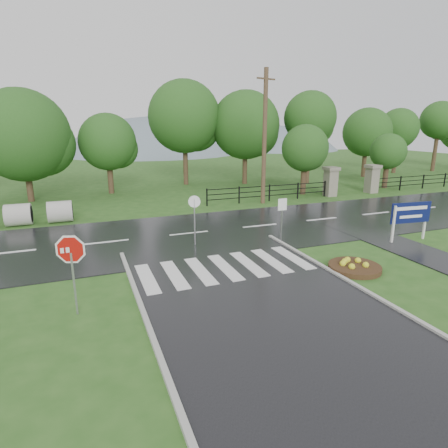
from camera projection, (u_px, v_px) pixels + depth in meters
name	position (u px, v px, depth m)	size (l,w,h in m)	color
ground	(293.00, 334.00, 9.96)	(120.00, 120.00, 0.00)	#29541C
main_road	(189.00, 234.00, 18.95)	(90.00, 8.00, 0.04)	black
walkway	(412.00, 250.00, 16.53)	(2.20, 11.00, 0.04)	black
crosswalk	(225.00, 267.00, 14.44)	(6.50, 2.80, 0.02)	silver
pillar_west	(331.00, 181.00, 28.60)	(1.00, 1.00, 2.24)	gray
pillar_east	(372.00, 178.00, 30.00)	(1.00, 1.00, 2.24)	gray
fence_west	(269.00, 191.00, 26.88)	(9.58, 0.08, 1.20)	black
hills	(130.00, 233.00, 73.71)	(102.00, 48.00, 48.00)	slate
treeline	(155.00, 189.00, 31.90)	(83.20, 5.20, 10.00)	#1D4916
stop_sign	(71.00, 256.00, 10.55)	(1.09, 0.39, 2.58)	#939399
estate_billboard	(411.00, 215.00, 17.53)	(2.14, 0.28, 1.88)	silver
flower_bed	(355.00, 266.00, 14.28)	(1.96, 1.96, 0.39)	#332111
reg_sign_small	(282.00, 211.00, 17.46)	(0.46, 0.05, 2.06)	#939399
reg_sign_round	(195.00, 214.00, 16.81)	(0.53, 0.17, 2.33)	#939399
utility_pole_east	(264.00, 137.00, 25.17)	(1.55, 0.55, 8.92)	#473523
entrance_tree_left	(305.00, 148.00, 28.82)	(3.59, 3.59, 5.39)	#3D2B1C
entrance_tree_right	(388.00, 152.00, 31.85)	(3.01, 3.01, 4.63)	#3D2B1C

